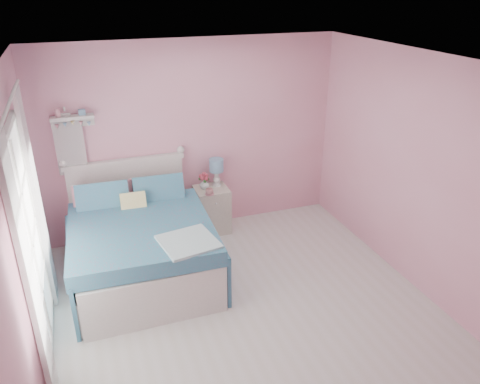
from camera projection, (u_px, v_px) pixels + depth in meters
floor at (252, 321)px, 4.87m from camera, size 4.50×4.50×0.00m
room_shell at (254, 182)px, 4.21m from camera, size 4.50×4.50×4.50m
bed at (141, 245)px, 5.49m from camera, size 1.63×2.01×1.14m
nightstand at (212, 209)px, 6.50m from camera, size 0.45×0.44×0.64m
table_lamp at (216, 167)px, 6.35m from camera, size 0.19×0.19×0.39m
vase at (204, 184)px, 6.34m from camera, size 0.14×0.14×0.14m
teacup at (209, 192)px, 6.18m from camera, size 0.10×0.10×0.08m
roses at (204, 177)px, 6.29m from camera, size 0.14×0.11×0.12m
wall_shelf at (72, 118)px, 5.57m from camera, size 0.50×0.15×0.25m
hanging_dress at (70, 146)px, 5.67m from camera, size 0.34×0.03×0.72m
french_door at (31, 247)px, 4.16m from camera, size 0.04×1.32×2.16m
curtain_near at (31, 283)px, 3.49m from camera, size 0.04×0.40×2.32m
curtain_far at (38, 202)px, 4.77m from camera, size 0.04×0.40×2.32m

